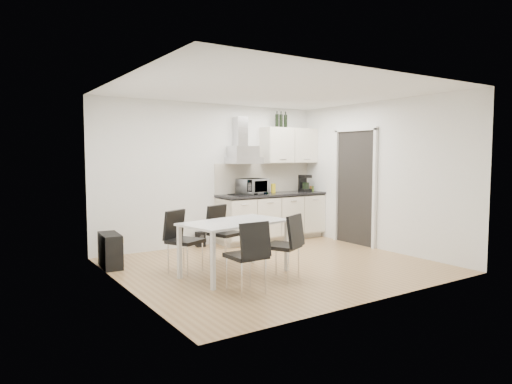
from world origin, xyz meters
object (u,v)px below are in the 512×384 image
(dining_table, at_px, (235,227))
(chair_near_right, at_px, (282,247))
(floor_speaker, at_px, (200,239))
(guitar_amp, at_px, (110,250))
(chair_near_left, at_px, (246,257))
(kitchenette, at_px, (273,198))
(chair_far_left, at_px, (185,242))
(chair_far_right, at_px, (225,234))

(dining_table, xyz_separation_m, chair_near_right, (0.41, -0.54, -0.23))
(chair_near_right, relative_size, floor_speaker, 3.28)
(dining_table, xyz_separation_m, guitar_amp, (-1.33, 1.38, -0.42))
(dining_table, height_order, chair_near_left, chair_near_left)
(dining_table, bearing_deg, chair_near_right, -63.16)
(kitchenette, relative_size, chair_near_right, 2.86)
(chair_far_left, relative_size, chair_far_right, 1.00)
(guitar_amp, bearing_deg, floor_speaker, 24.47)
(chair_near_left, distance_m, guitar_amp, 2.39)
(chair_near_right, bearing_deg, kitchenette, 29.50)
(kitchenette, height_order, floor_speaker, kitchenette)
(chair_far_left, height_order, chair_far_right, same)
(dining_table, height_order, chair_far_left, chair_far_left)
(kitchenette, relative_size, chair_far_left, 2.86)
(kitchenette, height_order, guitar_amp, kitchenette)
(chair_far_right, distance_m, floor_speaker, 1.36)
(chair_near_left, distance_m, chair_near_right, 0.75)
(chair_far_left, bearing_deg, guitar_amp, -74.52)
(dining_table, bearing_deg, chair_far_left, 126.30)
(dining_table, distance_m, guitar_amp, 1.96)
(chair_far_right, bearing_deg, chair_near_left, 51.94)
(kitchenette, xyz_separation_m, chair_far_left, (-2.49, -1.38, -0.39))
(kitchenette, height_order, chair_near_right, kitchenette)
(floor_speaker, bearing_deg, guitar_amp, -151.35)
(dining_table, relative_size, chair_far_right, 1.78)
(chair_far_left, bearing_deg, chair_near_left, 73.20)
(chair_near_right, bearing_deg, floor_speaker, 60.94)
(kitchenette, xyz_separation_m, chair_far_right, (-1.71, -1.15, -0.39))
(guitar_amp, xyz_separation_m, floor_speaker, (1.80, 0.66, -0.12))
(chair_far_left, xyz_separation_m, chair_near_left, (0.22, -1.26, 0.00))
(kitchenette, height_order, chair_far_right, kitchenette)
(dining_table, relative_size, floor_speaker, 5.82)
(chair_near_right, relative_size, guitar_amp, 1.41)
(chair_near_left, height_order, guitar_amp, chair_near_left)
(chair_far_right, relative_size, floor_speaker, 3.28)
(dining_table, distance_m, chair_near_left, 0.86)
(kitchenette, distance_m, floor_speaker, 1.66)
(kitchenette, xyz_separation_m, floor_speaker, (-1.49, 0.17, -0.70))
(chair_near_right, xyz_separation_m, guitar_amp, (-1.74, 1.92, -0.19))
(chair_near_left, bearing_deg, chair_near_right, 17.48)
(guitar_amp, distance_m, floor_speaker, 1.92)
(chair_near_left, relative_size, floor_speaker, 3.28)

